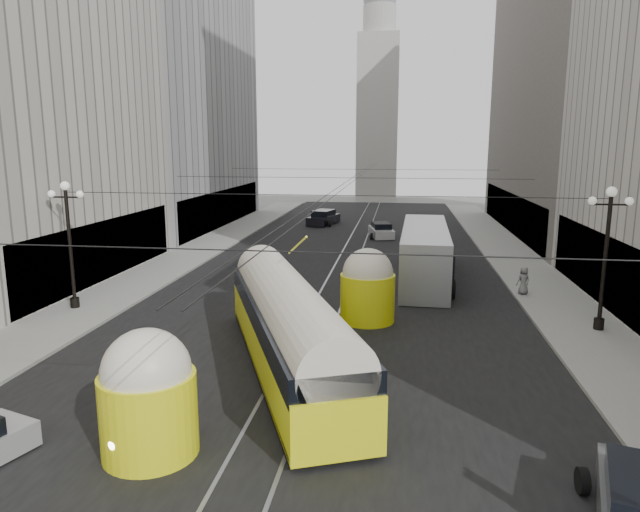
% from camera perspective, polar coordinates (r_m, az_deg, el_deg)
% --- Properties ---
extents(road, '(20.00, 85.00, 0.02)m').
position_cam_1_polar(road, '(41.43, 2.81, -0.46)').
color(road, black).
rests_on(road, ground).
extents(sidewalk_left, '(4.00, 72.00, 0.15)m').
position_cam_1_polar(sidewalk_left, '(47.35, -11.41, 0.88)').
color(sidewalk_left, gray).
rests_on(sidewalk_left, ground).
extents(sidewalk_right, '(4.00, 72.00, 0.15)m').
position_cam_1_polar(sidewalk_right, '(45.47, 18.46, 0.11)').
color(sidewalk_right, gray).
rests_on(sidewalk_right, ground).
extents(rail_left, '(0.12, 85.00, 0.04)m').
position_cam_1_polar(rail_left, '(41.50, 1.78, -0.43)').
color(rail_left, gray).
rests_on(rail_left, ground).
extents(rail_right, '(0.12, 85.00, 0.04)m').
position_cam_1_polar(rail_right, '(41.37, 3.84, -0.49)').
color(rail_right, gray).
rests_on(rail_right, ground).
extents(building_left_far, '(12.60, 28.60, 28.60)m').
position_cam_1_polar(building_left_far, '(61.01, -15.47, 16.37)').
color(building_left_far, '#999999').
rests_on(building_left_far, ground).
extents(building_right_far, '(12.60, 32.60, 32.60)m').
position_cam_1_polar(building_right_far, '(58.83, 25.37, 17.91)').
color(building_right_far, '#514C47').
rests_on(building_right_far, ground).
extents(distant_tower, '(6.00, 6.00, 31.36)m').
position_cam_1_polar(distant_tower, '(88.26, 5.82, 15.38)').
color(distant_tower, '#B2AFA8').
rests_on(distant_tower, ground).
extents(lamppost_left_mid, '(1.86, 0.44, 6.37)m').
position_cam_1_polar(lamppost_left_mid, '(30.93, -23.78, 1.70)').
color(lamppost_left_mid, black).
rests_on(lamppost_left_mid, sidewalk_left).
extents(lamppost_right_mid, '(1.86, 0.44, 6.37)m').
position_cam_1_polar(lamppost_right_mid, '(27.81, 26.69, 0.50)').
color(lamppost_right_mid, black).
rests_on(lamppost_right_mid, sidewalk_right).
extents(catenary, '(25.00, 72.00, 0.23)m').
position_cam_1_polar(catenary, '(39.65, 2.93, 7.60)').
color(catenary, black).
rests_on(catenary, ground).
extents(streetcar, '(7.72, 15.29, 3.58)m').
position_cam_1_polar(streetcar, '(21.23, -3.21, -6.86)').
color(streetcar, yellow).
rests_on(streetcar, ground).
extents(city_bus, '(3.13, 13.02, 3.29)m').
position_cam_1_polar(city_bus, '(35.86, 10.41, 0.49)').
color(city_bus, '#A7A9AD').
rests_on(city_bus, ground).
extents(sedan_white_far, '(2.58, 4.50, 1.34)m').
position_cam_1_polar(sedan_white_far, '(52.05, 6.13, 2.54)').
color(sedan_white_far, silver).
rests_on(sedan_white_far, ground).
extents(sedan_dark_far, '(3.13, 5.20, 1.54)m').
position_cam_1_polar(sedan_dark_far, '(60.01, 0.36, 3.83)').
color(sedan_dark_far, black).
rests_on(sedan_dark_far, ground).
extents(pedestrian_sidewalk_right, '(0.87, 0.72, 1.54)m').
position_cam_1_polar(pedestrian_sidewalk_right, '(33.36, 19.68, -2.32)').
color(pedestrian_sidewalk_right, slate).
rests_on(pedestrian_sidewalk_right, sidewalk_right).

